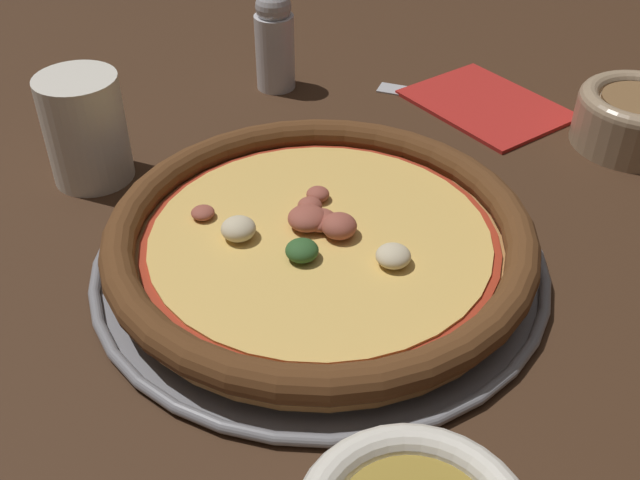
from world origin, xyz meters
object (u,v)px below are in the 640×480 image
Objects in this scene: pizza_tray at (320,260)px; fork at (459,99)px; pepper_shaker at (275,40)px; drinking_cup at (85,129)px; bowl_far at (637,116)px; pizza at (320,238)px; napkin at (486,103)px.

fork is (-0.26, 0.15, -0.00)m from pizza_tray.
drinking_cup is at bearing -42.95° from pepper_shaker.
bowl_far is at bearing 169.94° from fork.
fork is 1.79× the size of pepper_shaker.
bowl_far is 0.17m from fork.
pizza reaches higher than napkin.
drinking_cup is at bearing -123.84° from pizza_tray.
bowl_far is at bearing 119.53° from pizza_tray.
fork is (-0.13, 0.35, -0.05)m from drinking_cup.
bowl_far is at bearing 56.85° from napkin.
fork is at bearing 78.15° from pepper_shaker.
napkin is (-0.25, 0.18, -0.02)m from pizza.
pizza_tray is at bearing 56.16° from drinking_cup.
pepper_shaker is at bearing -173.21° from pizza.
bowl_far is 0.58× the size of napkin.
napkin is at bearing -123.15° from bowl_far.
napkin is 0.23m from pepper_shaker.
napkin is at bearing 144.11° from pizza_tray.
pizza_tray is at bearing -60.47° from bowl_far.
napkin is at bearing 144.09° from pizza.
pepper_shaker is (-0.04, -0.19, 0.05)m from fork.
drinking_cup is 0.90× the size of pepper_shaker.
pepper_shaker reaches higher than napkin.
napkin is (-0.25, 0.18, -0.00)m from pizza_tray.
drinking_cup is 0.50× the size of napkin.
napkin is at bearing 107.43° from drinking_cup.
pizza is at bearing 6.79° from pepper_shaker.
pizza_tray is 0.35m from bowl_far.
pizza_tray is at bearing 81.60° from fork.
pepper_shaker reaches higher than bowl_far.
napkin is 1.00× the size of fork.
pizza is 0.30m from pepper_shaker.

